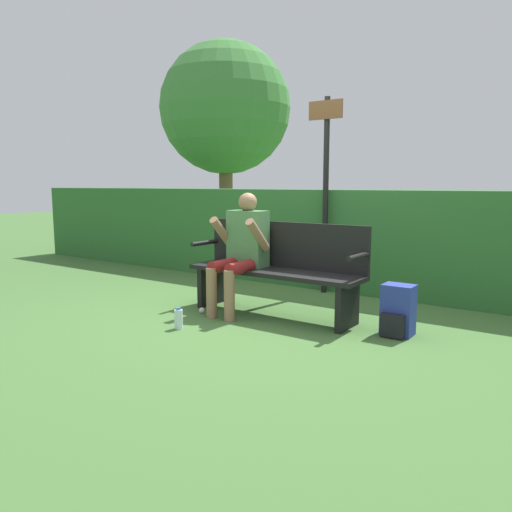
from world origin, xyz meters
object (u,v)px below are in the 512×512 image
at_px(person_seated, 242,247).
at_px(tree, 225,109).
at_px(water_bottle, 179,319).
at_px(signpost, 326,183).
at_px(backpack, 398,311).
at_px(park_bench, 277,267).

height_order(person_seated, tree, tree).
bearing_deg(water_bottle, signpost, 80.35).
xyz_separation_m(backpack, tree, (-5.44, 4.38, 2.74)).
relative_size(park_bench, water_bottle, 9.32).
bearing_deg(signpost, park_bench, -85.80).
bearing_deg(backpack, person_seated, -175.21).
height_order(backpack, signpost, signpost).
height_order(person_seated, signpost, signpost).
height_order(backpack, tree, tree).
height_order(park_bench, tree, tree).
bearing_deg(park_bench, person_seated, -159.41).
bearing_deg(water_bottle, person_seated, 82.68).
bearing_deg(park_bench, tree, 133.43).
xyz_separation_m(backpack, signpost, (-1.38, 1.23, 1.16)).
xyz_separation_m(water_bottle, tree, (-3.67, 5.37, 2.86)).
relative_size(backpack, tree, 0.11).
bearing_deg(tree, backpack, -38.82).
height_order(backpack, water_bottle, backpack).
distance_m(signpost, tree, 5.37).
bearing_deg(water_bottle, backpack, 29.52).
distance_m(park_bench, backpack, 1.32).
bearing_deg(person_seated, signpost, 78.91).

